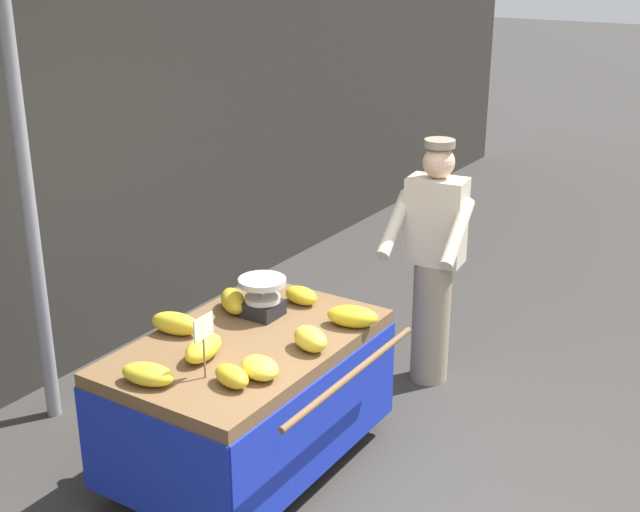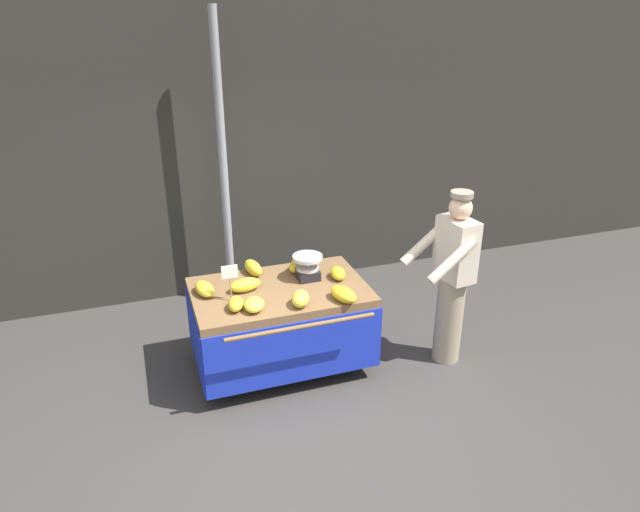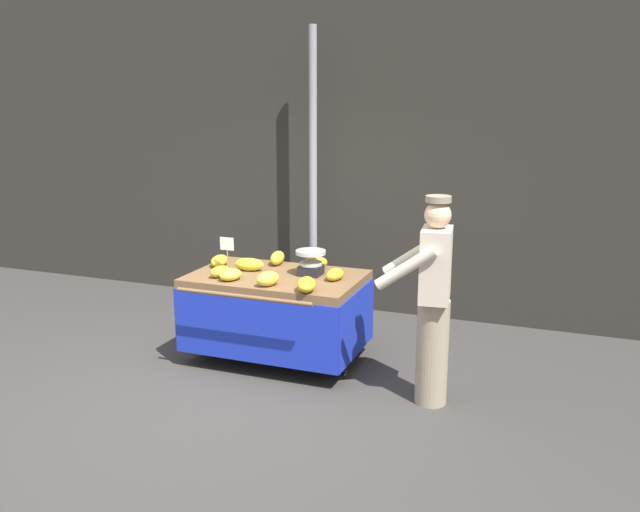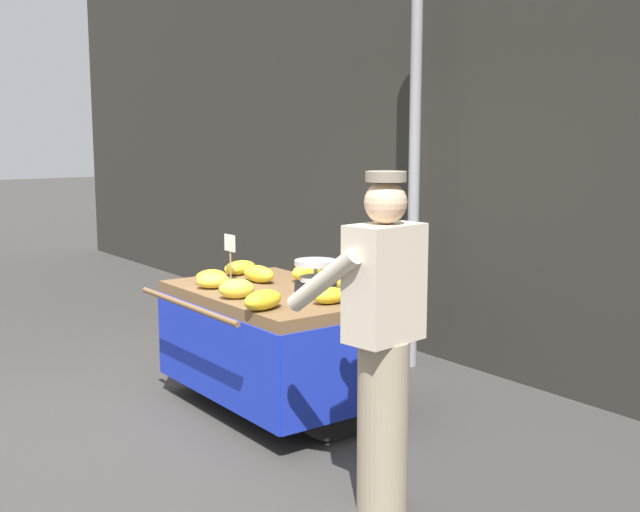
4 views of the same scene
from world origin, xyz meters
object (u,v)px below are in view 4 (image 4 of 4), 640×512
Objects in this scene: banana_bunch_2 at (213,281)px; banana_bunch_5 at (211,277)px; banana_cart at (277,323)px; weighing_scale at (316,278)px; price_sign at (230,247)px; banana_bunch_1 at (335,281)px; banana_bunch_0 at (330,296)px; banana_bunch_4 at (307,272)px; banana_bunch_7 at (263,300)px; street_pole at (414,171)px; banana_bunch_8 at (240,268)px; banana_bunch_3 at (259,274)px; vendor_person at (382,342)px; banana_bunch_6 at (236,289)px.

banana_bunch_2 reaches higher than banana_bunch_5.
banana_bunch_5 is at bearing -150.60° from banana_cart.
banana_bunch_5 is at bearing -154.19° from weighing_scale.
price_sign is 0.84m from banana_bunch_1.
banana_bunch_2 is at bearing -24.29° from banana_bunch_5.
banana_cart is at bearing -177.75° from banana_bunch_0.
banana_bunch_4 is 1.00× the size of banana_bunch_7.
price_sign is 1.54× the size of banana_bunch_5.
banana_bunch_5 is at bearing 155.71° from banana_bunch_2.
banana_bunch_0 is 0.77× the size of banana_bunch_4.
banana_bunch_0 is 0.94m from banana_bunch_2.
banana_bunch_8 is (-0.46, -1.35, -0.71)m from street_pole.
banana_bunch_4 is at bearing 65.84° from banana_bunch_3.
street_pole is at bearing 133.48° from vendor_person.
weighing_scale is (0.51, -1.34, -0.65)m from street_pole.
banana_bunch_0 is 0.77× the size of banana_bunch_7.
price_sign is 0.33m from banana_bunch_2.
price_sign is 1.16× the size of banana_bunch_7.
banana_bunch_3 is (-0.10, -1.40, -0.70)m from street_pole.
vendor_person is at bearing -2.24° from banana_bunch_2.
banana_bunch_3 is at bearing 133.44° from banana_bunch_6.
banana_bunch_1 is at bearing -67.97° from street_pole.
banana_cart is 0.48m from weighing_scale.
price_sign reaches higher than banana_cart.
banana_bunch_3 reaches higher than banana_bunch_2.
banana_bunch_2 is at bearing -158.79° from banana_bunch_0.
banana_bunch_3 reaches higher than banana_cart.
banana_bunch_2 is at bearing -144.84° from weighing_scale.
banana_bunch_6 is (0.29, -1.82, -0.70)m from street_pole.
banana_bunch_6 is at bearing -46.56° from banana_bunch_3.
weighing_scale reaches higher than banana_bunch_3.
banana_bunch_5 is (-0.75, -0.36, -0.07)m from weighing_scale.
banana_bunch_2 is 0.78× the size of banana_bunch_7.
vendor_person is (0.97, -0.41, -0.02)m from banana_bunch_0.
banana_bunch_5 is 0.55m from banana_bunch_6.
banana_bunch_5 is (-0.29, -0.63, -0.01)m from banana_bunch_4.
weighing_scale is 1.23× the size of banana_bunch_2.
price_sign reaches higher than banana_bunch_7.
banana_bunch_3 is 0.34m from banana_bunch_5.
price_sign is 1.49× the size of banana_bunch_2.
weighing_scale reaches higher than banana_bunch_6.
banana_bunch_7 is (0.38, -0.04, -0.00)m from banana_bunch_6.
price_sign is 1.20× the size of banana_bunch_3.
street_pole is 2.10m from banana_bunch_7.
banana_bunch_7 is 0.17× the size of vendor_person.
street_pole is 10.92× the size of banana_bunch_7.
price_sign is at bearing -151.49° from banana_bunch_1.
weighing_scale is 0.82× the size of price_sign.
vendor_person reaches higher than banana_bunch_6.
weighing_scale is 0.98× the size of banana_bunch_8.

